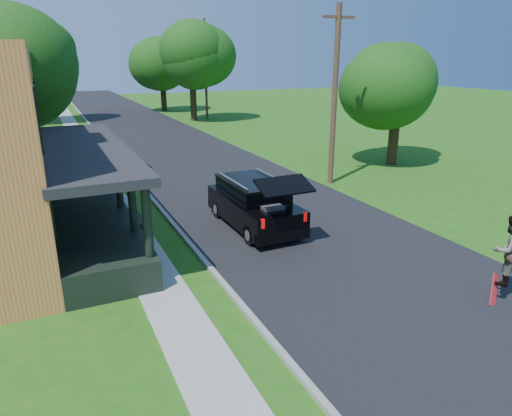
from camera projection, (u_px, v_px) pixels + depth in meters
name	position (u px, v px, depth m)	size (l,w,h in m)	color
ground	(361.00, 268.00, 13.35)	(140.00, 140.00, 0.00)	#1A5F13
street	(176.00, 149.00, 30.56)	(8.00, 120.00, 0.02)	black
curb	(114.00, 154.00, 28.94)	(0.15, 120.00, 0.12)	gray
sidewalk	(88.00, 156.00, 28.32)	(1.30, 120.00, 0.03)	gray
front_walk	(6.00, 248.00, 14.71)	(6.50, 1.20, 0.03)	gray
black_suv	(254.00, 204.00, 16.31)	(1.93, 4.94, 2.30)	black
skateboarder	(509.00, 250.00, 11.17)	(1.03, 0.90, 1.81)	black
skateboard	(494.00, 291.00, 11.40)	(0.59, 0.35, 0.78)	#9E0D12
tree_left_far	(32.00, 51.00, 40.81)	(8.17, 8.31, 9.91)	black
tree_right_near	(398.00, 77.00, 24.73)	(5.23, 5.09, 7.56)	black
tree_right_mid	(190.00, 47.00, 42.11)	(7.67, 7.46, 10.27)	black
tree_right_far	(161.00, 58.00, 50.52)	(6.27, 6.14, 9.03)	black
utility_pole_near	(335.00, 95.00, 21.01)	(1.58, 0.27, 8.12)	#432A1F
utility_pole_far	(206.00, 69.00, 43.73)	(1.45, 0.56, 9.31)	#432A1F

